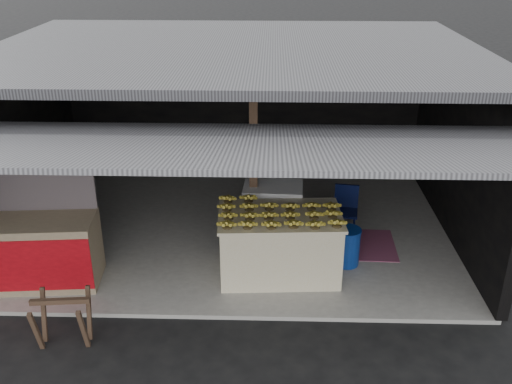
{
  "coord_description": "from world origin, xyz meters",
  "views": [
    {
      "loc": [
        0.57,
        -5.96,
        4.53
      ],
      "look_at": [
        0.35,
        1.56,
        1.1
      ],
      "focal_mm": 40.0,
      "sensor_mm": 36.0,
      "label": 1
    }
  ],
  "objects_px": {
    "white_crate": "(273,215)",
    "sawhorse": "(62,316)",
    "neighbor_stall": "(34,248)",
    "water_barrel": "(347,248)",
    "banana_table": "(280,244)",
    "plastic_chair": "(346,206)"
  },
  "relations": [
    {
      "from": "plastic_chair",
      "to": "banana_table",
      "type": "bearing_deg",
      "value": -121.79
    },
    {
      "from": "neighbor_stall",
      "to": "water_barrel",
      "type": "xyz_separation_m",
      "value": [
        4.37,
        0.6,
        -0.26
      ]
    },
    {
      "from": "neighbor_stall",
      "to": "sawhorse",
      "type": "bearing_deg",
      "value": -62.6
    },
    {
      "from": "banana_table",
      "to": "neighbor_stall",
      "type": "bearing_deg",
      "value": -178.11
    },
    {
      "from": "sawhorse",
      "to": "plastic_chair",
      "type": "bearing_deg",
      "value": 32.46
    },
    {
      "from": "water_barrel",
      "to": "sawhorse",
      "type": "bearing_deg",
      "value": -152.44
    },
    {
      "from": "banana_table",
      "to": "water_barrel",
      "type": "height_order",
      "value": "banana_table"
    },
    {
      "from": "white_crate",
      "to": "sawhorse",
      "type": "bearing_deg",
      "value": -132.64
    },
    {
      "from": "white_crate",
      "to": "neighbor_stall",
      "type": "relative_size",
      "value": 0.56
    },
    {
      "from": "white_crate",
      "to": "banana_table",
      "type": "bearing_deg",
      "value": -80.62
    },
    {
      "from": "neighbor_stall",
      "to": "white_crate",
      "type": "bearing_deg",
      "value": 14.54
    },
    {
      "from": "white_crate",
      "to": "water_barrel",
      "type": "distance_m",
      "value": 1.25
    },
    {
      "from": "banana_table",
      "to": "water_barrel",
      "type": "bearing_deg",
      "value": 12.62
    },
    {
      "from": "sawhorse",
      "to": "white_crate",
      "type": "bearing_deg",
      "value": 39.15
    },
    {
      "from": "banana_table",
      "to": "white_crate",
      "type": "xyz_separation_m",
      "value": [
        -0.1,
        0.86,
        0.02
      ]
    },
    {
      "from": "banana_table",
      "to": "plastic_chair",
      "type": "distance_m",
      "value": 1.65
    },
    {
      "from": "banana_table",
      "to": "sawhorse",
      "type": "relative_size",
      "value": 2.55
    },
    {
      "from": "plastic_chair",
      "to": "neighbor_stall",
      "type": "bearing_deg",
      "value": -151.94
    },
    {
      "from": "banana_table",
      "to": "neighbor_stall",
      "type": "relative_size",
      "value": 0.99
    },
    {
      "from": "white_crate",
      "to": "sawhorse",
      "type": "height_order",
      "value": "white_crate"
    },
    {
      "from": "banana_table",
      "to": "white_crate",
      "type": "distance_m",
      "value": 0.87
    },
    {
      "from": "plastic_chair",
      "to": "sawhorse",
      "type": "bearing_deg",
      "value": -133.49
    }
  ]
}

